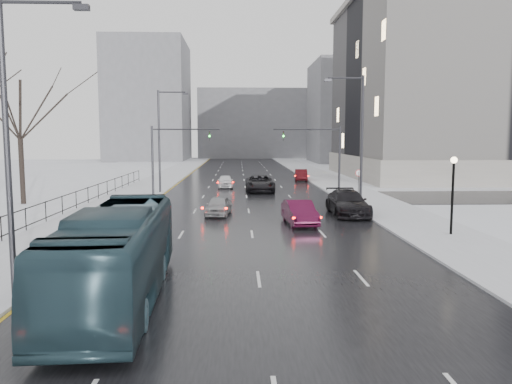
{
  "coord_description": "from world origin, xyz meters",
  "views": [
    {
      "loc": [
        -0.78,
        3.22,
        5.49
      ],
      "look_at": [
        0.21,
        30.45,
        2.5
      ],
      "focal_mm": 35.0,
      "sensor_mm": 36.0,
      "label": 1
    }
  ],
  "objects": [
    {
      "name": "road",
      "position": [
        0.0,
        60.0,
        0.02
      ],
      "size": [
        16.0,
        150.0,
        0.04
      ],
      "primitive_type": "cube",
      "color": "black",
      "rests_on": "ground"
    },
    {
      "name": "cross_road",
      "position": [
        0.0,
        48.0,
        0.02
      ],
      "size": [
        130.0,
        10.0,
        0.04
      ],
      "primitive_type": "cube",
      "color": "black",
      "rests_on": "ground"
    },
    {
      "name": "sidewalk_left",
      "position": [
        -10.5,
        60.0,
        0.08
      ],
      "size": [
        5.0,
        150.0,
        0.16
      ],
      "primitive_type": "cube",
      "color": "silver",
      "rests_on": "ground"
    },
    {
      "name": "sidewalk_right",
      "position": [
        10.5,
        60.0,
        0.08
      ],
      "size": [
        5.0,
        150.0,
        0.16
      ],
      "primitive_type": "cube",
      "color": "silver",
      "rests_on": "ground"
    },
    {
      "name": "park_strip",
      "position": [
        -20.0,
        60.0,
        0.06
      ],
      "size": [
        14.0,
        150.0,
        0.12
      ],
      "primitive_type": "cube",
      "color": "white",
      "rests_on": "ground"
    },
    {
      "name": "tree_park_e",
      "position": [
        -18.2,
        44.0,
        0.0
      ],
      "size": [
        9.45,
        9.45,
        13.5
      ],
      "primitive_type": null,
      "color": "black",
      "rests_on": "ground"
    },
    {
      "name": "iron_fence",
      "position": [
        -13.0,
        30.0,
        0.91
      ],
      "size": [
        0.06,
        70.0,
        1.3
      ],
      "color": "black",
      "rests_on": "sidewalk_left"
    },
    {
      "name": "streetlight_r_mid",
      "position": [
        8.17,
        40.0,
        5.62
      ],
      "size": [
        2.95,
        0.25,
        10.0
      ],
      "color": "#2D2D33",
      "rests_on": "ground"
    },
    {
      "name": "streetlight_l_near",
      "position": [
        -8.17,
        20.0,
        5.62
      ],
      "size": [
        2.95,
        0.25,
        10.0
      ],
      "color": "#2D2D33",
      "rests_on": "ground"
    },
    {
      "name": "streetlight_l_far",
      "position": [
        -8.17,
        52.0,
        5.62
      ],
      "size": [
        2.95,
        0.25,
        10.0
      ],
      "color": "#2D2D33",
      "rests_on": "ground"
    },
    {
      "name": "lamppost_r_mid",
      "position": [
        11.0,
        30.0,
        2.94
      ],
      "size": [
        0.36,
        0.36,
        4.28
      ],
      "color": "black",
      "rests_on": "sidewalk_right"
    },
    {
      "name": "mast_signal_right",
      "position": [
        7.33,
        48.0,
        4.11
      ],
      "size": [
        6.1,
        0.33,
        6.5
      ],
      "color": "#2D2D33",
      "rests_on": "ground"
    },
    {
      "name": "mast_signal_left",
      "position": [
        -7.33,
        48.0,
        4.11
      ],
      "size": [
        6.1,
        0.33,
        6.5
      ],
      "color": "#2D2D33",
      "rests_on": "ground"
    },
    {
      "name": "no_uturn_sign",
      "position": [
        9.2,
        44.0,
        2.3
      ],
      "size": [
        0.6,
        0.06,
        2.7
      ],
      "color": "#2D2D33",
      "rests_on": "sidewalk_right"
    },
    {
      "name": "civic_building",
      "position": [
        35.0,
        72.0,
        11.21
      ],
      "size": [
        41.0,
        31.0,
        24.8
      ],
      "color": "gray",
      "rests_on": "ground"
    },
    {
      "name": "bldg_far_right",
      "position": [
        28.0,
        115.0,
        11.0
      ],
      "size": [
        24.0,
        20.0,
        22.0
      ],
      "primitive_type": "cube",
      "color": "slate",
      "rests_on": "ground"
    },
    {
      "name": "bldg_far_left",
      "position": [
        -22.0,
        125.0,
        14.0
      ],
      "size": [
        18.0,
        22.0,
        28.0
      ],
      "primitive_type": "cube",
      "color": "slate",
      "rests_on": "ground"
    },
    {
      "name": "bldg_far_center",
      "position": [
        4.0,
        140.0,
        9.0
      ],
      "size": [
        30.0,
        18.0,
        18.0
      ],
      "primitive_type": "cube",
      "color": "slate",
      "rests_on": "ground"
    },
    {
      "name": "bus",
      "position": [
        -4.8,
        19.74,
        1.61
      ],
      "size": [
        3.18,
        11.37,
        3.14
      ],
      "primitive_type": "imported",
      "rotation": [
        0.0,
        0.0,
        0.05
      ],
      "color": "#26404B",
      "rests_on": "road"
    },
    {
      "name": "sedan_center_near",
      "position": [
        -2.15,
        38.09,
        0.71
      ],
      "size": [
        2.03,
        4.07,
        1.33
      ],
      "primitive_type": "imported",
      "rotation": [
        0.0,
        0.0,
        -0.12
      ],
      "color": "gray",
      "rests_on": "road"
    },
    {
      "name": "sedan_right_near",
      "position": [
        3.08,
        34.13,
        0.79
      ],
      "size": [
        2.01,
        4.7,
        1.51
      ],
      "primitive_type": "imported",
      "rotation": [
        0.0,
        0.0,
        0.09
      ],
      "color": "#420B25",
      "rests_on": "road"
    },
    {
      "name": "sedan_right_cross",
      "position": [
        1.43,
        53.22,
        0.87
      ],
      "size": [
        2.84,
        6.02,
        1.66
      ],
      "primitive_type": "imported",
      "rotation": [
        0.0,
        0.0,
        0.01
      ],
      "color": "black",
      "rests_on": "road"
    },
    {
      "name": "sedan_right_far",
      "position": [
        6.94,
        37.78,
        0.9
      ],
      "size": [
        2.42,
        5.94,
        1.72
      ],
      "primitive_type": "imported",
      "rotation": [
        0.0,
        0.0,
        -0.0
      ],
      "color": "black",
      "rests_on": "road"
    },
    {
      "name": "sedan_center_far",
      "position": [
        -2.16,
        57.37,
        0.73
      ],
      "size": [
        1.75,
        4.12,
        1.39
      ],
      "primitive_type": "imported",
      "rotation": [
        0.0,
        0.0,
        0.03
      ],
      "color": "silver",
      "rests_on": "road"
    },
    {
      "name": "sedan_right_distant",
      "position": [
        7.2,
        65.79,
        0.75
      ],
      "size": [
        1.88,
        4.42,
        1.42
      ],
      "primitive_type": "imported",
      "rotation": [
        0.0,
        0.0,
        -0.09
      ],
      "color": "#410B10",
      "rests_on": "road"
    }
  ]
}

